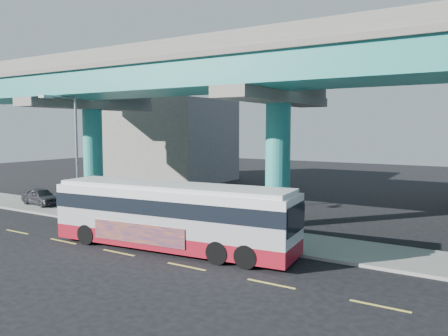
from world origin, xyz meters
The scene contains 8 objects.
ground centered at (0.00, 0.00, 0.00)m, with size 120.00×120.00×0.00m, color black.
sidewalk centered at (0.00, 5.50, 0.07)m, with size 70.00×4.00×0.15m, color gray.
lane_markings centered at (0.00, -0.30, 0.01)m, with size 58.00×0.12×0.01m.
viaduct centered at (0.00, 9.11, 9.14)m, with size 52.00×12.40×11.70m.
building_concrete centered at (-20.00, 24.00, 4.50)m, with size 12.00×10.00×9.00m, color gray.
transit_bus centered at (-2.23, 1.55, 1.76)m, with size 12.73×3.89×3.22m.
parked_car centered at (-17.94, 5.55, 0.78)m, with size 3.83×1.86×1.26m, color #303035.
street_lamp centered at (-11.91, 3.43, 5.28)m, with size 0.50×2.57×7.92m.
Camera 1 is at (10.92, -15.02, 5.93)m, focal length 35.00 mm.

